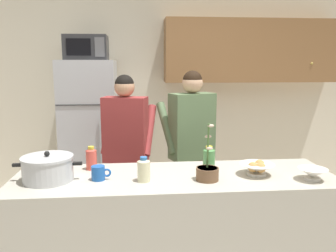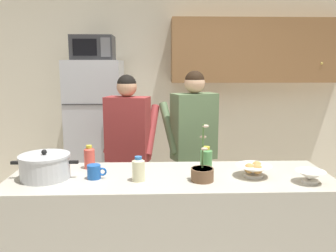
# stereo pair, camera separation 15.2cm
# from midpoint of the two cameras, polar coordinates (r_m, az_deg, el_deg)

# --- Properties ---
(back_wall_unit) EXTENTS (6.00, 0.48, 2.60)m
(back_wall_unit) POSITION_cam_midpoint_polar(r_m,az_deg,el_deg) (4.53, 0.73, 7.07)
(back_wall_unit) COLOR beige
(back_wall_unit) RESTS_ON ground
(kitchen_island) EXTENTS (2.22, 0.68, 0.92)m
(kitchen_island) POSITION_cam_midpoint_polar(r_m,az_deg,el_deg) (2.57, -0.64, -18.03)
(kitchen_island) COLOR #BCB7A8
(kitchen_island) RESTS_ON ground
(refrigerator) EXTENTS (0.64, 0.68, 1.73)m
(refrigerator) POSITION_cam_midpoint_polar(r_m,az_deg,el_deg) (4.24, -13.82, -1.18)
(refrigerator) COLOR #B7BABF
(refrigerator) RESTS_ON ground
(microwave) EXTENTS (0.48, 0.37, 0.28)m
(microwave) POSITION_cam_midpoint_polar(r_m,az_deg,el_deg) (4.14, -14.46, 12.49)
(microwave) COLOR #2D2D30
(microwave) RESTS_ON refrigerator
(person_near_pot) EXTENTS (0.56, 0.50, 1.59)m
(person_near_pot) POSITION_cam_midpoint_polar(r_m,az_deg,el_deg) (3.26, -8.35, -2.20)
(person_near_pot) COLOR black
(person_near_pot) RESTS_ON ground
(person_by_sink) EXTENTS (0.59, 0.54, 1.62)m
(person_by_sink) POSITION_cam_midpoint_polar(r_m,az_deg,el_deg) (3.26, 2.57, -1.61)
(person_by_sink) COLOR #726656
(person_by_sink) RESTS_ON ground
(cooking_pot) EXTENTS (0.45, 0.34, 0.20)m
(cooking_pot) POSITION_cam_midpoint_polar(r_m,az_deg,el_deg) (2.43, -21.09, -6.61)
(cooking_pot) COLOR silver
(cooking_pot) RESTS_ON kitchen_island
(coffee_mug) EXTENTS (0.13, 0.09, 0.10)m
(coffee_mug) POSITION_cam_midpoint_polar(r_m,az_deg,el_deg) (2.35, -13.30, -7.63)
(coffee_mug) COLOR #1E59B2
(coffee_mug) RESTS_ON kitchen_island
(bread_bowl) EXTENTS (0.24, 0.24, 0.10)m
(bread_bowl) POSITION_cam_midpoint_polar(r_m,az_deg,el_deg) (2.44, 12.86, -6.85)
(bread_bowl) COLOR white
(bread_bowl) RESTS_ON kitchen_island
(empty_bowl) EXTENTS (0.19, 0.19, 0.08)m
(empty_bowl) POSITION_cam_midpoint_polar(r_m,az_deg,el_deg) (2.45, 21.29, -7.38)
(empty_bowl) COLOR white
(empty_bowl) RESTS_ON kitchen_island
(bottle_near_edge) EXTENTS (0.09, 0.09, 0.17)m
(bottle_near_edge) POSITION_cam_midpoint_polar(r_m,az_deg,el_deg) (2.51, 5.11, -5.33)
(bottle_near_edge) COLOR #4C8C4C
(bottle_near_edge) RESTS_ON kitchen_island
(bottle_mid_counter) EXTENTS (0.08, 0.08, 0.16)m
(bottle_mid_counter) POSITION_cam_midpoint_polar(r_m,az_deg,el_deg) (2.27, -5.99, -7.20)
(bottle_mid_counter) COLOR beige
(bottle_mid_counter) RESTS_ON kitchen_island
(bottle_far_corner) EXTENTS (0.08, 0.08, 0.17)m
(bottle_far_corner) POSITION_cam_midpoint_polar(r_m,az_deg,el_deg) (2.58, -14.30, -5.22)
(bottle_far_corner) COLOR #D84C3F
(bottle_far_corner) RESTS_ON kitchen_island
(potted_orchid) EXTENTS (0.15, 0.15, 0.38)m
(potted_orchid) POSITION_cam_midpoint_polar(r_m,az_deg,el_deg) (2.29, 4.69, -7.60)
(potted_orchid) COLOR brown
(potted_orchid) RESTS_ON kitchen_island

